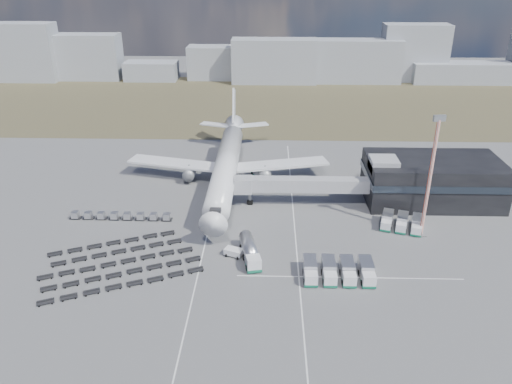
{
  "coord_description": "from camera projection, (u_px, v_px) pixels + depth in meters",
  "views": [
    {
      "loc": [
        10.48,
        -81.79,
        51.18
      ],
      "look_at": [
        7.64,
        18.61,
        4.0
      ],
      "focal_mm": 35.0,
      "sensor_mm": 36.0,
      "label": 1
    }
  ],
  "objects": [
    {
      "name": "skyline",
      "position": [
        229.0,
        59.0,
        226.55
      ],
      "size": [
        312.22,
        24.86,
        25.44
      ],
      "color": "gray",
      "rests_on": "ground"
    },
    {
      "name": "grass_strip",
      "position": [
        243.0,
        102.0,
        195.55
      ],
      "size": [
        420.0,
        90.0,
        0.01
      ],
      "primitive_type": "cube",
      "color": "#48462B",
      "rests_on": "ground"
    },
    {
      "name": "lane_markings",
      "position": [
        265.0,
        244.0,
        98.49
      ],
      "size": [
        47.12,
        110.0,
        0.01
      ],
      "color": "silver",
      "rests_on": "ground"
    },
    {
      "name": "catering_truck",
      "position": [
        259.0,
        172.0,
        127.93
      ],
      "size": [
        4.67,
        6.6,
        2.8
      ],
      "rotation": [
        0.0,
        0.0,
        0.4
      ],
      "color": "silver",
      "rests_on": "ground"
    },
    {
      "name": "floodlight_mast",
      "position": [
        430.0,
        178.0,
        96.37
      ],
      "size": [
        2.4,
        1.95,
        25.21
      ],
      "rotation": [
        0.0,
        0.0,
        0.17
      ],
      "color": "red",
      "rests_on": "ground"
    },
    {
      "name": "baggage_dollies",
      "position": [
        119.0,
        263.0,
        91.75
      ],
      "size": [
        31.41,
        25.77,
        0.65
      ],
      "rotation": [
        0.0,
        0.0,
        0.4
      ],
      "color": "black",
      "rests_on": "ground"
    },
    {
      "name": "terminal",
      "position": [
        431.0,
        179.0,
        114.26
      ],
      "size": [
        30.4,
        16.4,
        11.0
      ],
      "color": "black",
      "rests_on": "ground"
    },
    {
      "name": "airliner",
      "position": [
        227.0,
        163.0,
        123.07
      ],
      "size": [
        51.59,
        64.53,
        17.62
      ],
      "color": "silver",
      "rests_on": "ground"
    },
    {
      "name": "ground",
      "position": [
        214.0,
        251.0,
        96.03
      ],
      "size": [
        420.0,
        420.0,
        0.0
      ],
      "primitive_type": "plane",
      "color": "#565659",
      "rests_on": "ground"
    },
    {
      "name": "jet_bridge",
      "position": [
        293.0,
        185.0,
        111.95
      ],
      "size": [
        30.3,
        3.8,
        7.05
      ],
      "color": "#939399",
      "rests_on": "ground"
    },
    {
      "name": "uld_row",
      "position": [
        121.0,
        216.0,
        107.3
      ],
      "size": [
        22.24,
        1.69,
        1.5
      ],
      "rotation": [
        0.0,
        0.0,
        -0.01
      ],
      "color": "black",
      "rests_on": "ground"
    },
    {
      "name": "service_trucks_near",
      "position": [
        338.0,
        271.0,
        87.46
      ],
      "size": [
        12.25,
        6.81,
        2.71
      ],
      "rotation": [
        0.0,
        0.0,
        -0.01
      ],
      "color": "silver",
      "rests_on": "ground"
    },
    {
      "name": "pushback_tug",
      "position": [
        234.0,
        252.0,
        94.25
      ],
      "size": [
        3.86,
        3.04,
        1.52
      ],
      "primitive_type": "cube",
      "rotation": [
        0.0,
        0.0,
        -0.38
      ],
      "color": "silver",
      "rests_on": "ground"
    },
    {
      "name": "service_trucks_far",
      "position": [
        402.0,
        222.0,
        103.74
      ],
      "size": [
        9.66,
        8.35,
        2.49
      ],
      "rotation": [
        0.0,
        0.0,
        -0.3
      ],
      "color": "silver",
      "rests_on": "ground"
    },
    {
      "name": "fuel_tanker",
      "position": [
        250.0,
        251.0,
        92.95
      ],
      "size": [
        4.75,
        10.75,
        3.37
      ],
      "rotation": [
        0.0,
        0.0,
        0.21
      ],
      "color": "silver",
      "rests_on": "ground"
    }
  ]
}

